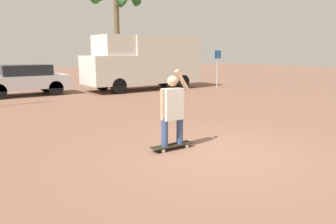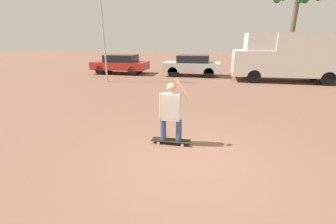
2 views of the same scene
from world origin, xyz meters
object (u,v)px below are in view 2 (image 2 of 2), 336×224
at_px(camper_van, 290,56).
at_px(flagpole, 104,23).
at_px(person_skateboarder, 171,109).
at_px(parked_car_red, 121,64).
at_px(skateboard, 171,141).
at_px(parked_car_silver, 192,65).

xyz_separation_m(camper_van, flagpole, (-10.64, -2.29, 1.81)).
distance_m(person_skateboarder, camper_van, 11.23).
bearing_deg(camper_van, parked_car_red, 174.75).
xyz_separation_m(skateboard, camper_van, (5.33, 9.87, 1.47)).
bearing_deg(person_skateboarder, camper_van, 61.60).
relative_size(parked_car_silver, parked_car_red, 0.97).
bearing_deg(flagpole, parked_car_silver, 35.08).
bearing_deg(skateboard, person_skateboarder, 180.00).
bearing_deg(parked_car_red, skateboard, -61.58).
distance_m(camper_van, parked_car_red, 11.31).
relative_size(person_skateboarder, parked_car_silver, 0.40).
xyz_separation_m(camper_van, parked_car_red, (-11.23, 1.03, -0.80)).
bearing_deg(parked_car_silver, person_skateboarder, -87.00).
distance_m(skateboard, parked_car_silver, 10.93).
xyz_separation_m(skateboard, parked_car_red, (-5.90, 10.90, 0.66)).
xyz_separation_m(skateboard, flagpole, (-5.31, 7.57, 3.27)).
height_order(skateboard, flagpole, flagpole).
xyz_separation_m(parked_car_red, flagpole, (0.59, -3.33, 2.61)).
distance_m(parked_car_silver, flagpole, 6.34).
height_order(skateboard, parked_car_silver, parked_car_silver).
xyz_separation_m(parked_car_silver, parked_car_red, (-5.32, -0.00, -0.02)).
distance_m(skateboard, parked_car_red, 12.41).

